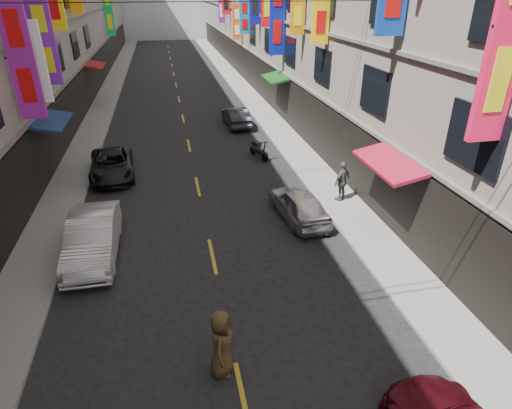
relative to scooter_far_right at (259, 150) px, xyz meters
name	(u,v)px	position (x,y,z in m)	size (l,w,h in m)	color
sidewalk_left	(105,102)	(-9.63, 14.86, -0.38)	(2.00, 90.00, 0.12)	slate
sidewalk_right	(249,95)	(2.37, 14.86, -0.38)	(2.00, 90.00, 0.12)	slate
street_awnings	(164,114)	(-4.89, -1.14, 2.56)	(13.99, 35.20, 0.41)	#165519
lane_markings	(181,108)	(-3.63, 11.86, -0.44)	(0.12, 80.20, 0.01)	gold
scooter_far_right	(259,150)	(0.00, 0.00, 0.00)	(0.77, 1.75, 1.14)	black
car_left_mid	(93,237)	(-7.63, -8.26, 0.29)	(1.55, 4.44, 1.46)	silver
car_left_far	(112,165)	(-7.63, -1.05, 0.17)	(2.03, 4.39, 1.22)	black
car_right_mid	(299,204)	(0.11, -7.13, 0.19)	(1.49, 3.71, 1.26)	#B1B1B6
car_right_far	(236,117)	(-0.21, 6.26, 0.19)	(1.33, 3.82, 1.26)	#26262E
pedestrian_rfar	(342,181)	(2.34, -6.09, 0.56)	(1.03, 0.59, 1.76)	#505052
pedestrian_crossing	(221,344)	(-3.98, -14.23, 0.47)	(0.89, 0.61, 1.82)	#4A391D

